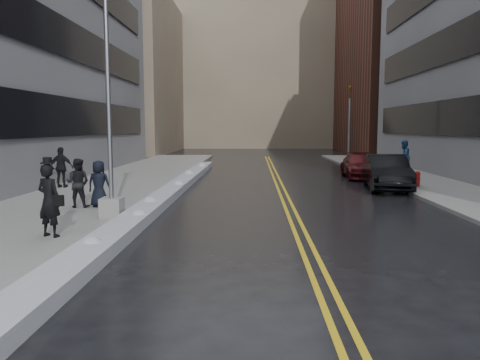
# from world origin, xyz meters

# --- Properties ---
(ground) EXTENTS (160.00, 160.00, 0.00)m
(ground) POSITION_xyz_m (0.00, 0.00, 0.00)
(ground) COLOR black
(ground) RESTS_ON ground
(sidewalk_west) EXTENTS (5.50, 50.00, 0.15)m
(sidewalk_west) POSITION_xyz_m (-5.75, 10.00, 0.07)
(sidewalk_west) COLOR gray
(sidewalk_west) RESTS_ON ground
(sidewalk_east) EXTENTS (4.00, 50.00, 0.15)m
(sidewalk_east) POSITION_xyz_m (10.00, 10.00, 0.07)
(sidewalk_east) COLOR gray
(sidewalk_east) RESTS_ON ground
(lane_line_left) EXTENTS (0.12, 50.00, 0.01)m
(lane_line_left) POSITION_xyz_m (2.35, 10.00, 0.00)
(lane_line_left) COLOR gold
(lane_line_left) RESTS_ON ground
(lane_line_right) EXTENTS (0.12, 50.00, 0.01)m
(lane_line_right) POSITION_xyz_m (2.65, 10.00, 0.00)
(lane_line_right) COLOR gold
(lane_line_right) RESTS_ON ground
(snow_ridge) EXTENTS (0.90, 30.00, 0.34)m
(snow_ridge) POSITION_xyz_m (-2.45, 8.00, 0.17)
(snow_ridge) COLOR #B9BBC2
(snow_ridge) RESTS_ON ground
(building_west_far) EXTENTS (14.00, 22.00, 18.00)m
(building_west_far) POSITION_xyz_m (-15.50, 44.00, 9.00)
(building_west_far) COLOR gray
(building_west_far) RESTS_ON ground
(building_east_far) EXTENTS (14.00, 20.00, 28.00)m
(building_east_far) POSITION_xyz_m (19.00, 42.00, 14.00)
(building_east_far) COLOR #562D21
(building_east_far) RESTS_ON ground
(building_far) EXTENTS (36.00, 16.00, 22.00)m
(building_far) POSITION_xyz_m (2.00, 60.00, 11.00)
(building_far) COLOR gray
(building_far) RESTS_ON ground
(lamppost) EXTENTS (0.65, 0.65, 7.62)m
(lamppost) POSITION_xyz_m (-3.30, 2.00, 2.53)
(lamppost) COLOR gray
(lamppost) RESTS_ON sidewalk_west
(fire_hydrant) EXTENTS (0.26, 0.26, 0.73)m
(fire_hydrant) POSITION_xyz_m (9.00, 10.00, 0.55)
(fire_hydrant) COLOR maroon
(fire_hydrant) RESTS_ON sidewalk_east
(traffic_signal) EXTENTS (0.16, 0.20, 6.00)m
(traffic_signal) POSITION_xyz_m (8.50, 24.00, 3.40)
(traffic_signal) COLOR gray
(traffic_signal) RESTS_ON sidewalk_east
(pedestrian_fedora) EXTENTS (0.80, 0.66, 1.90)m
(pedestrian_fedora) POSITION_xyz_m (-4.07, -0.72, 1.10)
(pedestrian_fedora) COLOR black
(pedestrian_fedora) RESTS_ON sidewalk_west
(pedestrian_b) EXTENTS (0.86, 0.68, 1.73)m
(pedestrian_b) POSITION_xyz_m (-5.02, 3.73, 1.01)
(pedestrian_b) COLOR black
(pedestrian_b) RESTS_ON sidewalk_west
(pedestrian_c) EXTENTS (0.83, 0.56, 1.65)m
(pedestrian_c) POSITION_xyz_m (-4.29, 3.80, 0.98)
(pedestrian_c) COLOR black
(pedestrian_c) RESTS_ON sidewalk_west
(pedestrian_d) EXTENTS (1.13, 0.50, 1.90)m
(pedestrian_d) POSITION_xyz_m (-7.81, 9.07, 1.10)
(pedestrian_d) COLOR black
(pedestrian_d) RESTS_ON sidewalk_west
(pedestrian_east) EXTENTS (1.22, 1.21, 1.99)m
(pedestrian_east) POSITION_xyz_m (10.63, 17.33, 1.15)
(pedestrian_east) COLOR navy
(pedestrian_east) RESTS_ON sidewalk_east
(car_black) EXTENTS (2.36, 5.24, 1.67)m
(car_black) POSITION_xyz_m (7.50, 9.91, 0.83)
(car_black) COLOR black
(car_black) RESTS_ON ground
(car_maroon) EXTENTS (2.30, 5.04, 1.43)m
(car_maroon) POSITION_xyz_m (7.50, 15.21, 0.72)
(car_maroon) COLOR #410A0D
(car_maroon) RESTS_ON ground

